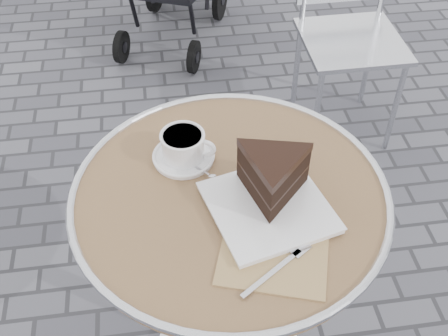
{
  "coord_description": "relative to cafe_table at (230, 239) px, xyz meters",
  "views": [
    {
      "loc": [
        -0.13,
        -0.84,
        1.65
      ],
      "look_at": [
        -0.01,
        0.03,
        0.78
      ],
      "focal_mm": 45.0,
      "sensor_mm": 36.0,
      "label": 1
    }
  ],
  "objects": [
    {
      "name": "cappuccino_set",
      "position": [
        -0.09,
        0.12,
        0.2
      ],
      "size": [
        0.15,
        0.16,
        0.07
      ],
      "rotation": [
        0.0,
        0.0,
        -0.33
      ],
      "color": "white",
      "rests_on": "cafe_table"
    },
    {
      "name": "bistro_chair",
      "position": [
        0.64,
        1.09,
        -0.03
      ],
      "size": [
        0.39,
        0.39,
        0.86
      ],
      "rotation": [
        0.0,
        0.0,
        0.01
      ],
      "color": "silver",
      "rests_on": "ground"
    },
    {
      "name": "cafe_table",
      "position": [
        0.0,
        0.0,
        0.0
      ],
      "size": [
        0.72,
        0.72,
        0.74
      ],
      "color": "silver",
      "rests_on": "ground"
    },
    {
      "name": "cake_plate_set",
      "position": [
        0.08,
        -0.04,
        0.22
      ],
      "size": [
        0.29,
        0.39,
        0.13
      ],
      "rotation": [
        0.0,
        0.0,
        0.25
      ],
      "color": "tan",
      "rests_on": "cafe_table"
    }
  ]
}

